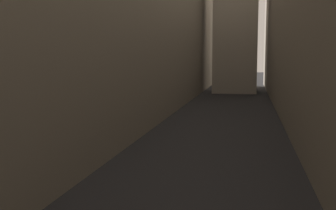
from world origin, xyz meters
name	(u,v)px	position (x,y,z in m)	size (l,w,h in m)	color
ground_plane	(223,119)	(0.00, 48.00, 0.00)	(264.00, 264.00, 0.00)	#232326
building_block_left	(123,7)	(-10.68, 50.00, 11.27)	(10.36, 108.00, 22.54)	gray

